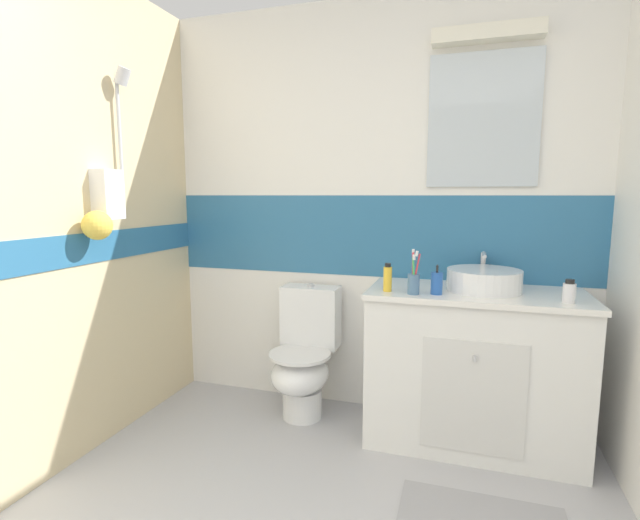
{
  "coord_description": "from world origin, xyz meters",
  "views": [
    {
      "loc": [
        0.56,
        -0.4,
        1.35
      ],
      "look_at": [
        -0.13,
        1.78,
        1.03
      ],
      "focal_mm": 25.89,
      "sensor_mm": 36.0,
      "label": 1
    }
  ],
  "objects_px": {
    "sink_basin": "(484,279)",
    "toothbrush_cup": "(414,281)",
    "deodorant_spray_can": "(388,278)",
    "toilet": "(304,357)",
    "soap_dispenser": "(437,283)",
    "lotion_bottle_short": "(569,292)"
  },
  "relations": [
    {
      "from": "toilet",
      "to": "deodorant_spray_can",
      "type": "xyz_separation_m",
      "value": [
        0.53,
        -0.18,
        0.55
      ]
    },
    {
      "from": "toothbrush_cup",
      "to": "soap_dispenser",
      "type": "bearing_deg",
      "value": 17.07
    },
    {
      "from": "sink_basin",
      "to": "deodorant_spray_can",
      "type": "distance_m",
      "value": 0.51
    },
    {
      "from": "toilet",
      "to": "sink_basin",
      "type": "bearing_deg",
      "value": -0.51
    },
    {
      "from": "toothbrush_cup",
      "to": "deodorant_spray_can",
      "type": "distance_m",
      "value": 0.14
    },
    {
      "from": "soap_dispenser",
      "to": "lotion_bottle_short",
      "type": "distance_m",
      "value": 0.6
    },
    {
      "from": "sink_basin",
      "to": "toothbrush_cup",
      "type": "xyz_separation_m",
      "value": [
        -0.35,
        -0.21,
        0.01
      ]
    },
    {
      "from": "toilet",
      "to": "lotion_bottle_short",
      "type": "bearing_deg",
      "value": -7.64
    },
    {
      "from": "lotion_bottle_short",
      "to": "deodorant_spray_can",
      "type": "bearing_deg",
      "value": 179.53
    },
    {
      "from": "toothbrush_cup",
      "to": "soap_dispenser",
      "type": "height_order",
      "value": "toothbrush_cup"
    },
    {
      "from": "sink_basin",
      "to": "deodorant_spray_can",
      "type": "bearing_deg",
      "value": -160.64
    },
    {
      "from": "lotion_bottle_short",
      "to": "soap_dispenser",
      "type": "bearing_deg",
      "value": 179.38
    },
    {
      "from": "sink_basin",
      "to": "lotion_bottle_short",
      "type": "height_order",
      "value": "sink_basin"
    },
    {
      "from": "toothbrush_cup",
      "to": "soap_dispenser",
      "type": "relative_size",
      "value": 1.5
    },
    {
      "from": "toothbrush_cup",
      "to": "soap_dispenser",
      "type": "distance_m",
      "value": 0.12
    },
    {
      "from": "soap_dispenser",
      "to": "deodorant_spray_can",
      "type": "relative_size",
      "value": 1.03
    },
    {
      "from": "sink_basin",
      "to": "lotion_bottle_short",
      "type": "distance_m",
      "value": 0.41
    },
    {
      "from": "toilet",
      "to": "toothbrush_cup",
      "type": "bearing_deg",
      "value": -17.74
    },
    {
      "from": "deodorant_spray_can",
      "to": "toilet",
      "type": "bearing_deg",
      "value": 161.36
    },
    {
      "from": "sink_basin",
      "to": "deodorant_spray_can",
      "type": "xyz_separation_m",
      "value": [
        -0.48,
        -0.17,
        0.01
      ]
    },
    {
      "from": "sink_basin",
      "to": "toothbrush_cup",
      "type": "relative_size",
      "value": 1.85
    },
    {
      "from": "sink_basin",
      "to": "deodorant_spray_can",
      "type": "height_order",
      "value": "sink_basin"
    }
  ]
}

